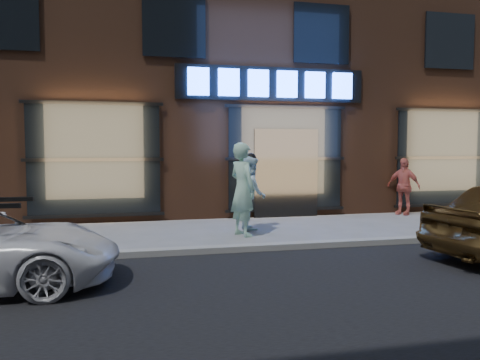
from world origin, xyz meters
name	(u,v)px	position (x,y,z in m)	size (l,w,h in m)	color
ground	(350,246)	(0.00, 0.00, 0.00)	(90.00, 90.00, 0.00)	slate
curb	(350,243)	(0.00, 0.00, 0.06)	(60.00, 0.25, 0.12)	gray
storefront_building	(250,55)	(0.00, 7.99, 5.15)	(30.20, 8.28, 10.30)	#54301E
man_bowtie	(243,189)	(-1.78, 1.52, 1.00)	(0.73, 0.48, 2.01)	#A2D5B7
man_cap	(251,193)	(-1.42, 2.23, 0.85)	(0.83, 0.64, 1.70)	silver
passerby	(403,186)	(3.39, 3.60, 0.80)	(0.94, 0.39, 1.61)	#D86958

